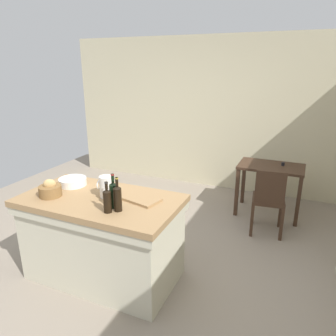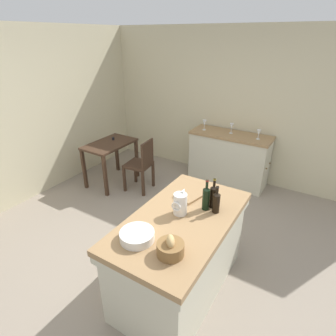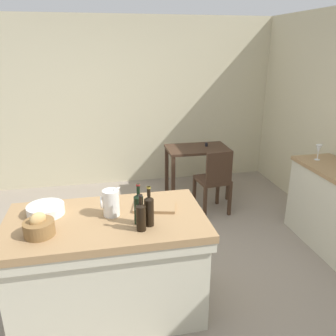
# 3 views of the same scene
# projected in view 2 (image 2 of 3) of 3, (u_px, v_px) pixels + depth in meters

# --- Properties ---
(ground_plane) EXTENTS (6.76, 6.76, 0.00)m
(ground_plane) POSITION_uv_depth(u_px,v_px,m) (159.00, 256.00, 3.36)
(ground_plane) COLOR gray
(wall_back) EXTENTS (5.32, 0.12, 2.60)m
(wall_back) POSITION_uv_depth(u_px,v_px,m) (9.00, 121.00, 4.01)
(wall_back) COLOR beige
(wall_back) RESTS_ON ground
(wall_right) EXTENTS (0.12, 5.20, 2.60)m
(wall_right) POSITION_uv_depth(u_px,v_px,m) (240.00, 107.00, 4.78)
(wall_right) COLOR beige
(wall_right) RESTS_ON ground
(island_table) EXTENTS (1.57, 0.86, 0.89)m
(island_table) POSITION_uv_depth(u_px,v_px,m) (181.00, 251.00, 2.77)
(island_table) COLOR #99754C
(island_table) RESTS_ON ground
(side_cabinet) EXTENTS (0.52, 1.39, 0.91)m
(side_cabinet) POSITION_uv_depth(u_px,v_px,m) (228.00, 158.00, 4.89)
(side_cabinet) COLOR #99754C
(side_cabinet) RESTS_ON ground
(writing_desk) EXTENTS (0.90, 0.57, 0.80)m
(writing_desk) POSITION_uv_depth(u_px,v_px,m) (110.00, 150.00, 4.80)
(writing_desk) COLOR #3D281C
(writing_desk) RESTS_ON ground
(wooden_chair) EXTENTS (0.44, 0.44, 0.91)m
(wooden_chair) POSITION_uv_depth(u_px,v_px,m) (141.00, 164.00, 4.61)
(wooden_chair) COLOR #3D281C
(wooden_chair) RESTS_ON ground
(pitcher) EXTENTS (0.17, 0.13, 0.26)m
(pitcher) POSITION_uv_depth(u_px,v_px,m) (180.00, 204.00, 2.60)
(pitcher) COLOR silver
(pitcher) RESTS_ON island_table
(wash_bowl) EXTENTS (0.29, 0.29, 0.08)m
(wash_bowl) POSITION_uv_depth(u_px,v_px,m) (137.00, 236.00, 2.30)
(wash_bowl) COLOR silver
(wash_bowl) RESTS_ON island_table
(bread_basket) EXTENTS (0.22, 0.22, 0.18)m
(bread_basket) POSITION_uv_depth(u_px,v_px,m) (170.00, 248.00, 2.13)
(bread_basket) COLOR brown
(bread_basket) RESTS_ON island_table
(cutting_board) EXTENTS (0.38, 0.29, 0.02)m
(cutting_board) POSITION_uv_depth(u_px,v_px,m) (192.00, 194.00, 2.94)
(cutting_board) COLOR #99754C
(cutting_board) RESTS_ON island_table
(wine_bottle_dark) EXTENTS (0.07, 0.07, 0.31)m
(wine_bottle_dark) POSITION_uv_depth(u_px,v_px,m) (213.00, 196.00, 2.70)
(wine_bottle_dark) COLOR black
(wine_bottle_dark) RESTS_ON island_table
(wine_bottle_amber) EXTENTS (0.07, 0.07, 0.32)m
(wine_bottle_amber) POSITION_uv_depth(u_px,v_px,m) (206.00, 198.00, 2.66)
(wine_bottle_amber) COLOR black
(wine_bottle_amber) RESTS_ON island_table
(wine_bottle_green) EXTENTS (0.07, 0.07, 0.28)m
(wine_bottle_green) POSITION_uv_depth(u_px,v_px,m) (216.00, 202.00, 2.62)
(wine_bottle_green) COLOR black
(wine_bottle_green) RESTS_ON island_table
(wine_glass_far_left) EXTENTS (0.07, 0.07, 0.15)m
(wine_glass_far_left) POSITION_uv_depth(u_px,v_px,m) (259.00, 133.00, 4.41)
(wine_glass_far_left) COLOR white
(wine_glass_far_left) RESTS_ON side_cabinet
(wine_glass_left) EXTENTS (0.07, 0.07, 0.17)m
(wine_glass_left) POSITION_uv_depth(u_px,v_px,m) (232.00, 126.00, 4.67)
(wine_glass_left) COLOR white
(wine_glass_left) RESTS_ON side_cabinet
(wine_glass_middle) EXTENTS (0.07, 0.07, 0.18)m
(wine_glass_middle) POSITION_uv_depth(u_px,v_px,m) (204.00, 123.00, 4.83)
(wine_glass_middle) COLOR white
(wine_glass_middle) RESTS_ON side_cabinet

